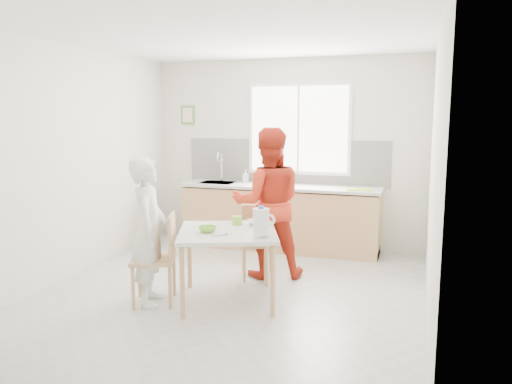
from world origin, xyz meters
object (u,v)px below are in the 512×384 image
Objects in this scene: chair_far at (258,238)px; wine_bottle_b at (272,173)px; person_white at (149,231)px; wine_bottle_a at (277,173)px; dining_table at (228,238)px; chair_left at (160,255)px; person_red at (268,203)px; bowl_green at (207,229)px; milk_jug at (261,221)px; bowl_white at (256,223)px.

wine_bottle_b reaches higher than chair_far.
person_white is 2.62m from wine_bottle_a.
dining_table is 0.70m from chair_left.
person_white is 0.85× the size of person_red.
bowl_green is at bearing -91.12° from wine_bottle_a.
wine_bottle_a is (-0.53, 2.38, 0.19)m from milk_jug.
dining_table is 0.23m from bowl_green.
person_white reaches higher than wine_bottle_b.
milk_jug reaches higher than bowl_green.
chair_left is 1.09× the size of chair_far.
dining_table is 1.49× the size of chair_far.
person_white is 1.15m from milk_jug.
wine_bottle_a is 0.12m from wine_bottle_b.
chair_far is 1.18m from milk_jug.
milk_jug reaches higher than chair_far.
dining_table is 0.71× the size of person_red.
person_red reaches higher than chair_far.
chair_left is at bearing -101.63° from wine_bottle_a.
dining_table is at bearing -113.28° from chair_far.
bowl_white is (0.36, 0.46, -0.00)m from bowl_green.
chair_far is 3.00× the size of milk_jug.
person_white is at bearing 165.75° from milk_jug.
milk_jug is (0.40, -0.14, 0.23)m from dining_table.
wine_bottle_b is at bearing 101.80° from bowl_white.
bowl_green is 2.38m from wine_bottle_a.
bowl_white is at bearing -77.02° from person_white.
bowl_green is 0.88× the size of bowl_white.
wine_bottle_a is at bearing -100.06° from person_red.
bowl_white is 0.68× the size of wine_bottle_b.
bowl_green is at bearing 51.98° from person_red.
wine_bottle_a is (-0.31, 1.89, 0.31)m from bowl_white.
milk_jug is 0.93× the size of wine_bottle_b.
person_red is at bearing -75.13° from wine_bottle_b.
person_red is at bearing -1.10° from chair_far.
wine_bottle_b reaches higher than bowl_green.
dining_table is at bearing 35.53° from bowl_green.
person_red is 1.43m from wine_bottle_b.
dining_table is 0.49m from milk_jug.
person_white is 2.66m from wine_bottle_b.
bowl_white is (0.82, 0.59, 0.27)m from chair_left.
milk_jug is (0.38, -1.03, 0.43)m from chair_far.
person_red is 5.86× the size of wine_bottle_b.
bowl_white is (0.16, -0.54, 0.31)m from chair_far.
person_red is (0.14, 0.93, 0.21)m from dining_table.
chair_left is 0.52× the size of person_red.
person_red is at bearing 94.34° from bowl_white.
wine_bottle_a reaches higher than chair_left.
bowl_white is at bearing -78.20° from wine_bottle_b.
person_white reaches higher than bowl_green.
dining_table is at bearing -84.50° from wine_bottle_b.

